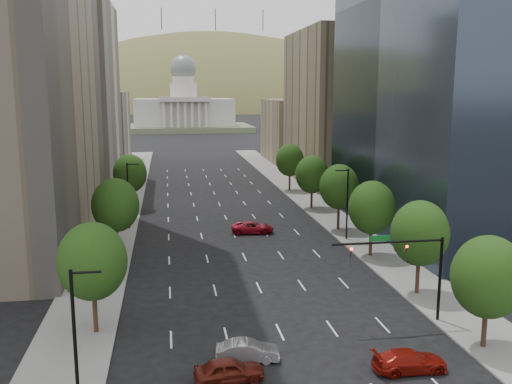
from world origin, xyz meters
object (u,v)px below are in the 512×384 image
car_maroon (229,370)px  car_silver (248,351)px  traffic_signal (412,261)px  capitol (184,112)px  car_red_far (252,227)px  car_red_near (410,361)px

car_maroon → car_silver: bearing=-36.4°
traffic_signal → capitol: bearing=92.7°
car_maroon → car_red_far: 37.80m
capitol → car_silver: (-3.14, -223.93, -7.86)m
car_silver → car_red_far: bearing=-3.2°
capitol → car_red_near: size_ratio=12.03×
traffic_signal → car_maroon: bearing=-156.1°
traffic_signal → car_red_near: size_ratio=1.83×
capitol → car_red_near: capitol is taller
traffic_signal → car_red_far: (-8.03, 30.36, -4.41)m
car_maroon → car_red_far: bearing=-15.7°
traffic_signal → capitol: capitol is taller
traffic_signal → car_silver: 14.98m
traffic_signal → car_maroon: (-15.22, -6.74, -4.40)m
car_maroon → car_red_near: bearing=-97.6°
car_red_near → car_maroon: car_maroon is taller
capitol → car_maroon: capitol is taller
car_maroon → car_silver: (1.56, 2.53, -0.05)m
car_red_near → car_silver: 10.90m
car_maroon → traffic_signal: bearing=-70.8°
car_maroon → car_red_far: size_ratio=0.82×
car_maroon → capitol: bearing=-5.9°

